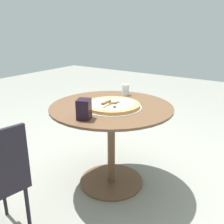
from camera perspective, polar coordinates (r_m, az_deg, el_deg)
The scene contains 6 objects.
ground_plane at distance 2.35m, azimuth -0.15°, elevation -15.27°, with size 10.00×10.00×0.00m, color gray.
patio_table at distance 2.11m, azimuth -0.17°, elevation -3.60°, with size 0.98×0.98×0.71m.
pizza_on_tray at distance 2.00m, azimuth -0.00°, elevation 1.53°, with size 0.47×0.47×0.05m.
pizza_server at distance 1.97m, azimuth -0.48°, elevation 2.41°, with size 0.08×0.21×0.02m.
drinking_cup at distance 2.35m, azimuth 3.03°, elevation 4.98°, with size 0.07×0.07×0.10m, color white.
napkin_dispenser at distance 1.75m, azimuth -6.27°, elevation 0.65°, with size 0.10×0.09×0.14m, color black.
Camera 1 is at (-1.10, 1.60, 1.32)m, focal length 41.03 mm.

